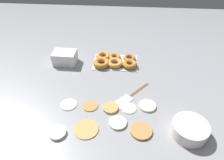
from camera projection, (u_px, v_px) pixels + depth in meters
name	position (u px, v px, depth m)	size (l,w,h in m)	color
ground_plane	(109.00, 99.00, 1.11)	(3.00, 3.00, 0.00)	gray
pancake_0	(68.00, 104.00, 1.07)	(0.09, 0.09, 0.01)	beige
pancake_1	(147.00, 106.00, 1.06)	(0.09, 0.09, 0.01)	beige
pancake_2	(141.00, 131.00, 0.93)	(0.10, 0.10, 0.01)	#B27F42
pancake_3	(90.00, 106.00, 1.06)	(0.08, 0.08, 0.01)	#B27F42
pancake_4	(111.00, 108.00, 1.05)	(0.08, 0.08, 0.01)	tan
pancake_5	(86.00, 129.00, 0.94)	(0.12, 0.12, 0.01)	tan
pancake_6	(58.00, 133.00, 0.92)	(0.08, 0.08, 0.01)	beige
pancake_7	(118.00, 123.00, 0.97)	(0.09, 0.09, 0.01)	beige
pancake_8	(129.00, 108.00, 1.05)	(0.08, 0.08, 0.01)	beige
donut_tray	(114.00, 61.00, 1.37)	(0.30, 0.20, 0.04)	silver
batter_bowl	(190.00, 129.00, 0.91)	(0.16, 0.16, 0.06)	silver
container_stack	(65.00, 58.00, 1.36)	(0.15, 0.11, 0.09)	white
spatula	(126.00, 99.00, 1.10)	(0.22, 0.24, 0.01)	brown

